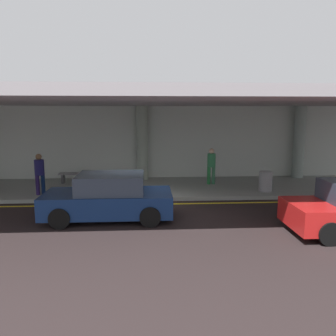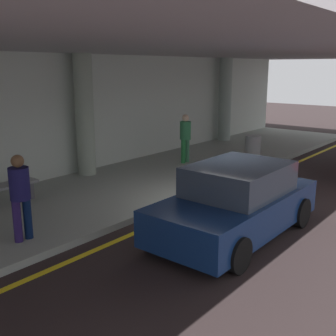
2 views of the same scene
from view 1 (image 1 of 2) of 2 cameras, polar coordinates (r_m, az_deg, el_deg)
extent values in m
plane|color=black|center=(12.02, -4.78, -7.10)|extent=(60.00, 60.00, 0.00)
cube|color=gray|center=(15.00, -4.51, -3.47)|extent=(26.00, 4.20, 0.15)
cube|color=yellow|center=(12.58, -4.72, -6.32)|extent=(26.00, 0.14, 0.01)
cylinder|color=gray|center=(16.37, -4.49, 4.35)|extent=(0.56, 0.56, 3.65)
cylinder|color=gray|center=(18.08, 21.84, 4.18)|extent=(0.56, 0.56, 3.65)
cube|color=#9A9599|center=(14.13, -4.76, 11.57)|extent=(28.00, 13.20, 0.30)
cube|color=#B3BCB2|center=(16.94, -4.45, 4.26)|extent=(26.00, 0.30, 3.80)
cylinder|color=black|center=(11.11, 21.93, -7.42)|extent=(0.64, 0.22, 0.64)
cylinder|color=black|center=(9.68, 26.25, -10.18)|extent=(0.64, 0.22, 0.64)
cube|color=navy|center=(10.89, -10.33, -5.95)|extent=(4.10, 1.80, 0.70)
cube|color=#2D3847|center=(10.73, -9.90, -2.60)|extent=(2.10, 1.60, 0.60)
cylinder|color=black|center=(11.69, -3.18, -5.92)|extent=(0.64, 0.22, 0.64)
cylinder|color=black|center=(10.06, -3.13, -8.47)|extent=(0.64, 0.22, 0.64)
cylinder|color=black|center=(11.99, -16.26, -5.89)|extent=(0.64, 0.22, 0.64)
cylinder|color=black|center=(10.41, -18.33, -8.33)|extent=(0.64, 0.22, 0.64)
cylinder|color=#1F6C34|center=(15.43, 7.11, -1.31)|extent=(0.16, 0.16, 0.82)
cylinder|color=#306847|center=(15.47, 7.91, -1.29)|extent=(0.16, 0.16, 0.82)
cylinder|color=#297043|center=(15.33, 7.57, 1.34)|extent=(0.38, 0.38, 0.62)
sphere|color=beige|center=(15.28, 7.60, 2.94)|extent=(0.24, 0.24, 0.24)
cylinder|color=#221548|center=(14.32, -21.73, -2.75)|extent=(0.16, 0.16, 0.82)
cylinder|color=#07163A|center=(14.25, -20.89, -2.75)|extent=(0.16, 0.16, 0.82)
cylinder|color=#141244|center=(14.16, -21.48, 0.10)|extent=(0.38, 0.38, 0.62)
sphere|color=brown|center=(14.10, -21.58, 1.83)|extent=(0.24, 0.24, 0.24)
cube|color=slate|center=(16.21, -15.67, -0.93)|extent=(1.60, 0.50, 0.06)
cube|color=#4C4C51|center=(16.39, -17.75, -1.77)|extent=(0.10, 0.40, 0.42)
cube|color=#4C4C51|center=(16.13, -13.48, -1.75)|extent=(0.10, 0.40, 0.42)
cylinder|color=gray|center=(14.54, 16.59, -2.23)|extent=(0.56, 0.56, 0.85)
camera|label=2|loc=(10.57, -56.44, 5.21)|focal=44.33mm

